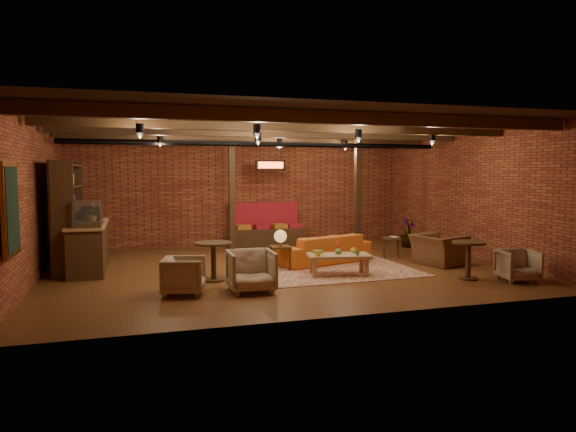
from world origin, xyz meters
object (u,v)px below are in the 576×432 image
object	(u,v)px
coffee_table	(338,257)
plant_tall	(409,204)
armchair_a	(184,274)
side_table_lamp	(280,239)
sofa	(323,249)
armchair_b	(251,269)
armchair_right	(438,245)
round_table_left	(214,255)
round_table_right	(468,254)
side_table_book	(391,239)
armchair_far	(518,264)

from	to	relation	value
coffee_table	plant_tall	distance (m)	4.74
armchair_a	plant_tall	xyz separation A→B (m)	(6.71, 3.88, 0.87)
side_table_lamp	plant_tall	distance (m)	4.97
sofa	armchair_b	size ratio (longest dim) A/B	2.80
sofa	armchair_right	distance (m)	2.70
round_table_left	armchair_a	distance (m)	1.19
sofa	plant_tall	size ratio (longest dim) A/B	0.94
armchair_b	armchair_right	bearing A→B (deg)	17.43
round_table_right	side_table_book	bearing A→B (deg)	93.79
side_table_book	round_table_right	size ratio (longest dim) A/B	0.77
round_table_right	plant_tall	size ratio (longest dim) A/B	0.31
armchair_a	armchair_far	world-z (taller)	armchair_a
armchair_b	side_table_book	size ratio (longest dim) A/B	1.40
plant_tall	armchair_far	bearing A→B (deg)	-93.26
side_table_book	armchair_far	size ratio (longest dim) A/B	0.86
coffee_table	armchair_a	world-z (taller)	armchair_a
sofa	armchair_a	size ratio (longest dim) A/B	3.18
armchair_right	round_table_right	size ratio (longest dim) A/B	1.40
sofa	coffee_table	bearing A→B (deg)	63.67
sofa	side_table_lamp	xyz separation A→B (m)	(-1.18, -0.47, 0.33)
round_table_right	coffee_table	bearing A→B (deg)	154.19
armchair_a	sofa	bearing A→B (deg)	-44.14
side_table_lamp	round_table_right	distance (m)	3.95
sofa	round_table_left	bearing A→B (deg)	5.40
armchair_b	plant_tall	size ratio (longest dim) A/B	0.34
side_table_lamp	sofa	bearing A→B (deg)	21.91
side_table_lamp	round_table_left	world-z (taller)	side_table_lamp
armchair_a	armchair_b	bearing A→B (deg)	-83.78
side_table_lamp	armchair_far	size ratio (longest dim) A/B	1.28
side_table_book	round_table_right	xyz separation A→B (m)	(0.19, -2.87, 0.05)
armchair_a	armchair_far	bearing A→B (deg)	-83.84
armchair_b	plant_tall	bearing A→B (deg)	37.48
coffee_table	plant_tall	xyz separation A→B (m)	(3.46, 3.12, 0.85)
side_table_lamp	round_table_right	xyz separation A→B (m)	(3.34, -2.10, -0.16)
round_table_left	side_table_book	distance (m)	4.98
sofa	coffee_table	size ratio (longest dim) A/B	1.67
coffee_table	armchair_b	xyz separation A→B (m)	(-2.06, -0.90, 0.02)
armchair_a	round_table_right	world-z (taller)	round_table_right
round_table_right	armchair_far	bearing A→B (deg)	-27.51
armchair_far	side_table_book	bearing A→B (deg)	119.38
side_table_lamp	round_table_right	bearing A→B (deg)	-32.22
armchair_b	round_table_right	bearing A→B (deg)	-1.67
sofa	round_table_right	xyz separation A→B (m)	(2.16, -2.58, 0.17)
sofa	side_table_lamp	world-z (taller)	side_table_lamp
coffee_table	armchair_a	xyz separation A→B (m)	(-3.25, -0.75, -0.03)
coffee_table	plant_tall	bearing A→B (deg)	42.05
side_table_book	armchair_far	distance (m)	3.46
coffee_table	round_table_left	size ratio (longest dim) A/B	1.80
armchair_right	round_table_right	distance (m)	1.65
coffee_table	armchair_far	bearing A→B (deg)	-26.26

